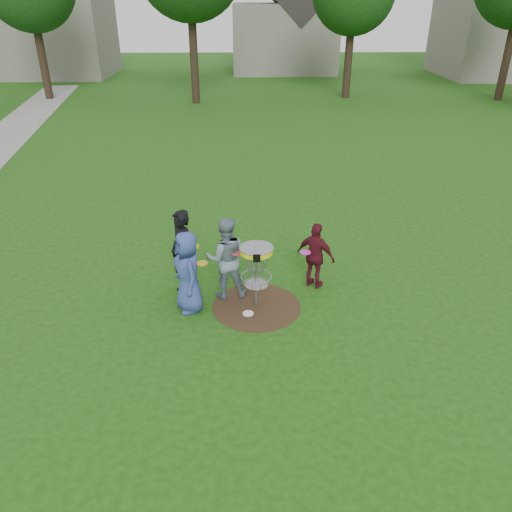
{
  "coord_description": "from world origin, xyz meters",
  "views": [
    {
      "loc": [
        -0.2,
        -8.47,
        5.62
      ],
      "look_at": [
        0.0,
        0.3,
        1.0
      ],
      "focal_mm": 35.0,
      "sensor_mm": 36.0,
      "label": 1
    }
  ],
  "objects_px": {
    "player_blue": "(188,272)",
    "player_grey": "(226,258)",
    "player_black": "(182,254)",
    "disc_golf_basket": "(256,262)",
    "player_maroon": "(316,256)"
  },
  "relations": [
    {
      "from": "player_blue",
      "to": "player_grey",
      "type": "height_order",
      "value": "player_grey"
    },
    {
      "from": "player_blue",
      "to": "player_maroon",
      "type": "distance_m",
      "value": 2.73
    },
    {
      "from": "player_black",
      "to": "player_grey",
      "type": "xyz_separation_m",
      "value": [
        0.89,
        -0.1,
        -0.05
      ]
    },
    {
      "from": "player_grey",
      "to": "player_blue",
      "type": "bearing_deg",
      "value": 28.15
    },
    {
      "from": "player_blue",
      "to": "player_maroon",
      "type": "height_order",
      "value": "player_blue"
    },
    {
      "from": "player_grey",
      "to": "disc_golf_basket",
      "type": "distance_m",
      "value": 0.78
    },
    {
      "from": "player_maroon",
      "to": "player_black",
      "type": "bearing_deg",
      "value": 39.95
    },
    {
      "from": "player_black",
      "to": "disc_golf_basket",
      "type": "relative_size",
      "value": 1.35
    },
    {
      "from": "player_blue",
      "to": "player_black",
      "type": "bearing_deg",
      "value": 173.75
    },
    {
      "from": "player_grey",
      "to": "player_black",
      "type": "bearing_deg",
      "value": -13.24
    },
    {
      "from": "player_blue",
      "to": "player_grey",
      "type": "xyz_separation_m",
      "value": [
        0.72,
        0.5,
        0.04
      ]
    },
    {
      "from": "player_blue",
      "to": "player_maroon",
      "type": "bearing_deg",
      "value": 85.21
    },
    {
      "from": "disc_golf_basket",
      "to": "player_grey",
      "type": "bearing_deg",
      "value": 143.12
    },
    {
      "from": "player_black",
      "to": "player_maroon",
      "type": "bearing_deg",
      "value": 64.46
    },
    {
      "from": "player_black",
      "to": "disc_golf_basket",
      "type": "height_order",
      "value": "player_black"
    }
  ]
}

